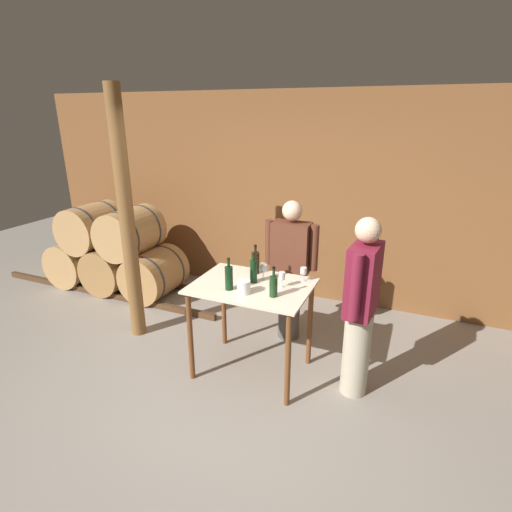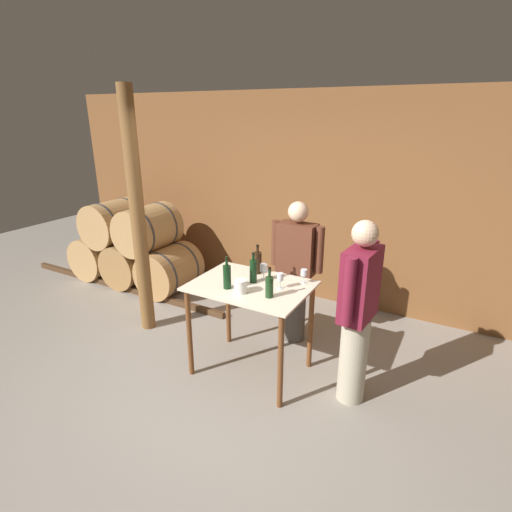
{
  "view_description": "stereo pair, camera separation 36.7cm",
  "coord_description": "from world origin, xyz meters",
  "px_view_note": "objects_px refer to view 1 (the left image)",
  "views": [
    {
      "loc": [
        1.37,
        -2.57,
        2.42
      ],
      "look_at": [
        0.02,
        0.61,
        1.18
      ],
      "focal_mm": 28.0,
      "sensor_mm": 36.0,
      "label": 1
    },
    {
      "loc": [
        1.7,
        -2.41,
        2.42
      ],
      "look_at": [
        0.02,
        0.61,
        1.18
      ],
      "focal_mm": 28.0,
      "sensor_mm": 36.0,
      "label": 2
    }
  ],
  "objects_px": {
    "wine_glass_near_center": "(282,276)",
    "wine_bottle_right": "(273,285)",
    "wooden_post": "(127,220)",
    "wine_glass_near_right": "(304,271)",
    "wine_glass_near_left": "(263,268)",
    "person_host": "(290,269)",
    "wine_bottle_left": "(255,262)",
    "person_visitor_with_scarf": "(361,306)",
    "wine_bottle_far_left": "(229,277)",
    "wine_bottle_center": "(253,270)",
    "ice_bucket": "(244,287)"
  },
  "relations": [
    {
      "from": "wine_bottle_left",
      "to": "wine_glass_near_center",
      "type": "height_order",
      "value": "wine_bottle_left"
    },
    {
      "from": "wine_bottle_right",
      "to": "wine_glass_near_left",
      "type": "relative_size",
      "value": 1.73
    },
    {
      "from": "wine_bottle_far_left",
      "to": "wine_bottle_center",
      "type": "relative_size",
      "value": 1.03
    },
    {
      "from": "wine_bottle_right",
      "to": "wine_glass_near_right",
      "type": "xyz_separation_m",
      "value": [
        0.14,
        0.42,
        -0.0
      ]
    },
    {
      "from": "person_visitor_with_scarf",
      "to": "wine_bottle_far_left",
      "type": "bearing_deg",
      "value": -167.74
    },
    {
      "from": "wine_bottle_left",
      "to": "person_host",
      "type": "xyz_separation_m",
      "value": [
        0.21,
        0.48,
        -0.21
      ]
    },
    {
      "from": "person_host",
      "to": "person_visitor_with_scarf",
      "type": "bearing_deg",
      "value": -38.54
    },
    {
      "from": "person_host",
      "to": "wine_glass_near_right",
      "type": "bearing_deg",
      "value": -59.51
    },
    {
      "from": "person_visitor_with_scarf",
      "to": "wine_bottle_right",
      "type": "bearing_deg",
      "value": -162.58
    },
    {
      "from": "wooden_post",
      "to": "wine_glass_near_left",
      "type": "height_order",
      "value": "wooden_post"
    },
    {
      "from": "wine_glass_near_right",
      "to": "wine_bottle_far_left",
      "type": "bearing_deg",
      "value": -141.22
    },
    {
      "from": "wine_bottle_far_left",
      "to": "person_visitor_with_scarf",
      "type": "bearing_deg",
      "value": 12.26
    },
    {
      "from": "wine_glass_near_left",
      "to": "person_host",
      "type": "bearing_deg",
      "value": 82.47
    },
    {
      "from": "wine_bottle_far_left",
      "to": "wine_bottle_center",
      "type": "xyz_separation_m",
      "value": [
        0.14,
        0.23,
        0.0
      ]
    },
    {
      "from": "wine_glass_near_center",
      "to": "person_host",
      "type": "distance_m",
      "value": 0.74
    },
    {
      "from": "wine_bottle_far_left",
      "to": "person_host",
      "type": "xyz_separation_m",
      "value": [
        0.27,
        0.92,
        -0.21
      ]
    },
    {
      "from": "person_host",
      "to": "wooden_post",
      "type": "bearing_deg",
      "value": -159.5
    },
    {
      "from": "person_host",
      "to": "wine_bottle_left",
      "type": "bearing_deg",
      "value": -113.61
    },
    {
      "from": "wine_bottle_right",
      "to": "person_host",
      "type": "xyz_separation_m",
      "value": [
        -0.14,
        0.9,
        -0.2
      ]
    },
    {
      "from": "wooden_post",
      "to": "wine_glass_near_right",
      "type": "xyz_separation_m",
      "value": [
        1.91,
        0.13,
        -0.33
      ]
    },
    {
      "from": "wine_bottle_center",
      "to": "wine_glass_near_center",
      "type": "bearing_deg",
      "value": -0.61
    },
    {
      "from": "wine_bottle_left",
      "to": "wine_bottle_center",
      "type": "height_order",
      "value": "wine_bottle_center"
    },
    {
      "from": "wine_glass_near_left",
      "to": "wine_glass_near_center",
      "type": "height_order",
      "value": "wine_glass_near_left"
    },
    {
      "from": "wine_glass_near_center",
      "to": "wine_bottle_right",
      "type": "bearing_deg",
      "value": -90.42
    },
    {
      "from": "wooden_post",
      "to": "wine_glass_near_center",
      "type": "bearing_deg",
      "value": -2.72
    },
    {
      "from": "wine_bottle_far_left",
      "to": "wine_glass_near_right",
      "type": "xyz_separation_m",
      "value": [
        0.56,
        0.45,
        -0.02
      ]
    },
    {
      "from": "wine_bottle_left",
      "to": "wine_glass_near_right",
      "type": "distance_m",
      "value": 0.49
    },
    {
      "from": "wine_glass_near_center",
      "to": "person_visitor_with_scarf",
      "type": "distance_m",
      "value": 0.73
    },
    {
      "from": "wooden_post",
      "to": "wine_glass_near_right",
      "type": "bearing_deg",
      "value": 3.91
    },
    {
      "from": "wine_bottle_left",
      "to": "wine_glass_near_left",
      "type": "distance_m",
      "value": 0.17
    },
    {
      "from": "wine_bottle_far_left",
      "to": "ice_bucket",
      "type": "bearing_deg",
      "value": -8.32
    },
    {
      "from": "wine_glass_near_center",
      "to": "person_host",
      "type": "relative_size",
      "value": 0.09
    },
    {
      "from": "wine_bottle_right",
      "to": "person_host",
      "type": "distance_m",
      "value": 0.94
    },
    {
      "from": "wine_bottle_center",
      "to": "ice_bucket",
      "type": "relative_size",
      "value": 2.45
    },
    {
      "from": "wine_bottle_right",
      "to": "ice_bucket",
      "type": "distance_m",
      "value": 0.27
    },
    {
      "from": "ice_bucket",
      "to": "wine_bottle_center",
      "type": "bearing_deg",
      "value": 93.93
    },
    {
      "from": "person_host",
      "to": "wine_bottle_far_left",
      "type": "bearing_deg",
      "value": -106.47
    },
    {
      "from": "wine_glass_near_left",
      "to": "person_host",
      "type": "relative_size",
      "value": 0.1
    },
    {
      "from": "wine_bottle_left",
      "to": "person_visitor_with_scarf",
      "type": "relative_size",
      "value": 0.18
    },
    {
      "from": "wine_glass_near_left",
      "to": "wine_glass_near_center",
      "type": "relative_size",
      "value": 1.07
    },
    {
      "from": "wine_bottle_left",
      "to": "wine_bottle_right",
      "type": "relative_size",
      "value": 1.08
    },
    {
      "from": "wine_bottle_far_left",
      "to": "wine_glass_near_left",
      "type": "bearing_deg",
      "value": 59.63
    },
    {
      "from": "person_visitor_with_scarf",
      "to": "ice_bucket",
      "type": "bearing_deg",
      "value": -164.63
    },
    {
      "from": "ice_bucket",
      "to": "person_host",
      "type": "xyz_separation_m",
      "value": [
        0.12,
        0.95,
        -0.16
      ]
    },
    {
      "from": "wine_bottle_far_left",
      "to": "wine_glass_near_left",
      "type": "height_order",
      "value": "wine_bottle_far_left"
    },
    {
      "from": "wine_bottle_right",
      "to": "wine_glass_near_right",
      "type": "height_order",
      "value": "wine_bottle_right"
    },
    {
      "from": "wine_bottle_left",
      "to": "ice_bucket",
      "type": "height_order",
      "value": "wine_bottle_left"
    },
    {
      "from": "wine_bottle_left",
      "to": "person_host",
      "type": "bearing_deg",
      "value": 66.39
    },
    {
      "from": "wine_glass_near_left",
      "to": "wine_bottle_center",
      "type": "bearing_deg",
      "value": -120.64
    },
    {
      "from": "wine_bottle_center",
      "to": "wine_bottle_right",
      "type": "xyz_separation_m",
      "value": [
        0.28,
        -0.21,
        -0.02
      ]
    }
  ]
}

